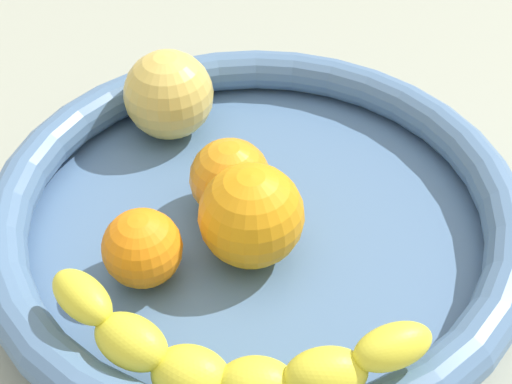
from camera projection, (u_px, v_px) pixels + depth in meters
kitchen_counter at (256, 259)px, 52.78cm from camera, size 120.00×120.00×3.00cm
fruit_bowl at (256, 217)px, 49.92cm from camera, size 36.43×36.43×5.25cm
banana_draped_left at (227, 361)px, 38.48cm from camera, size 18.17×13.31×5.06cm
orange_front at (142, 248)px, 45.28cm from camera, size 5.04×5.04×5.04cm
orange_mid_left at (230, 178)px, 49.62cm from camera, size 5.56×5.56×5.56cm
orange_mid_right at (251, 216)px, 46.14cm from camera, size 6.78×6.78×6.78cm
apple_yellow at (169, 95)px, 55.63cm from camera, size 6.85×6.85×6.85cm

